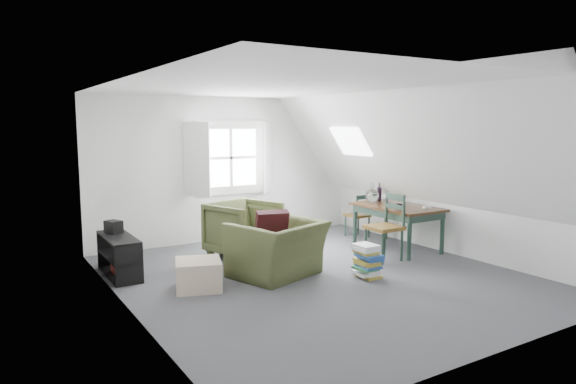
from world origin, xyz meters
TOP-DOWN VIEW (x-y plane):
  - floor at (0.00, 0.00)m, footprint 5.50×5.50m
  - ceiling at (0.00, 0.00)m, footprint 5.50×5.50m
  - wall_back at (0.00, 2.75)m, footprint 5.00×0.00m
  - wall_front at (0.00, -2.75)m, footprint 5.00×0.00m
  - wall_left at (-2.50, 0.00)m, footprint 0.00×5.50m
  - wall_right at (2.50, 0.00)m, footprint 0.00×5.50m
  - slope_left at (-1.55, 0.00)m, footprint 3.19×5.50m
  - slope_right at (1.55, 0.00)m, footprint 3.19×5.50m
  - dormer_window at (0.00, 2.68)m, footprint 1.71×0.35m
  - skylight at (1.55, 1.30)m, footprint 0.35×0.75m
  - armchair_near at (-0.46, 0.33)m, footprint 1.39×1.30m
  - armchair_far at (-0.35, 1.53)m, footprint 1.17×1.19m
  - throw_pillow at (-0.46, 0.48)m, footprint 0.49×0.35m
  - ottoman at (-1.57, 0.36)m, footprint 0.69×0.69m
  - dining_table at (1.98, 0.60)m, footprint 0.86×1.44m
  - demijohn at (1.83, 1.05)m, footprint 0.23×0.23m
  - vase_twigs at (2.08, 1.15)m, footprint 0.08×0.08m
  - cup at (1.73, 0.30)m, footprint 0.12×0.12m
  - paper_box at (2.18, 0.15)m, footprint 0.13×0.10m
  - dining_chair_far at (2.01, 1.63)m, footprint 0.37×0.37m
  - dining_chair_near at (1.35, 0.18)m, footprint 0.47×0.47m
  - media_shelf at (-2.27, 1.42)m, footprint 0.35×1.06m
  - electronics_box at (-2.27, 1.71)m, footprint 0.24×0.27m
  - magazine_stack at (0.53, -0.37)m, footprint 0.33×0.40m

SIDE VIEW (x-z plane):
  - floor at x=0.00m, z-range 0.00..0.00m
  - armchair_near at x=-0.46m, z-range -0.37..0.37m
  - armchair_far at x=-0.35m, z-range -0.43..0.43m
  - ottoman at x=-1.57m, z-range 0.00..0.36m
  - magazine_stack at x=0.53m, z-range 0.00..0.45m
  - media_shelf at x=-2.27m, z-range -0.03..0.52m
  - dining_chair_far at x=2.01m, z-range 0.02..0.80m
  - dining_chair_near at x=1.35m, z-range 0.02..1.01m
  - electronics_box at x=-2.27m, z-range 0.53..0.71m
  - dining_table at x=1.98m, z-range 0.26..0.98m
  - throw_pillow at x=-0.46m, z-range 0.43..0.88m
  - cup at x=1.73m, z-range 0.67..0.76m
  - paper_box at x=2.18m, z-range 0.72..0.76m
  - demijohn at x=1.83m, z-range 0.69..1.01m
  - vase_twigs at x=2.08m, z-range 0.55..1.14m
  - wall_back at x=0.00m, z-range -1.25..3.75m
  - wall_front at x=0.00m, z-range -1.25..3.75m
  - wall_left at x=-2.50m, z-range -1.50..4.00m
  - wall_right at x=2.50m, z-range -1.50..4.00m
  - dormer_window at x=0.00m, z-range 0.80..2.10m
  - skylight at x=1.55m, z-range 1.51..1.98m
  - slope_left at x=-1.55m, z-range -0.47..4.02m
  - slope_right at x=1.55m, z-range -0.47..4.02m
  - ceiling at x=0.00m, z-range 2.50..2.50m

